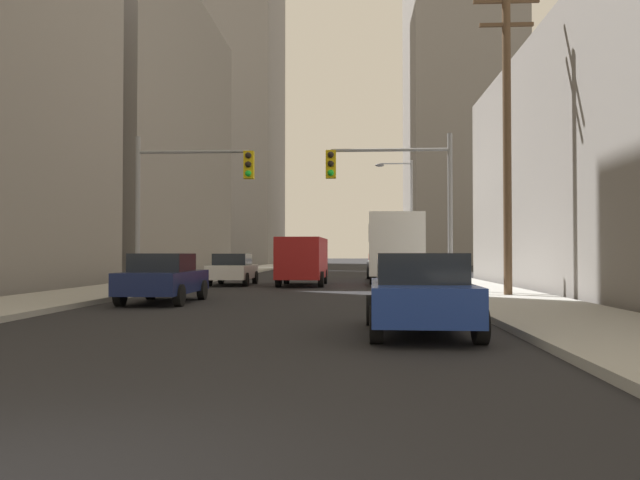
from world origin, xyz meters
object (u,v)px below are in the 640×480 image
at_px(sedan_white, 233,269).
at_px(sedan_blue, 420,293).
at_px(traffic_signal_near_left, 189,186).
at_px(traffic_signal_near_right, 395,185).
at_px(cargo_van_red, 303,258).
at_px(city_bus, 393,246).
at_px(sedan_navy, 164,278).

bearing_deg(sedan_white, sedan_blue, -68.45).
relative_size(sedan_blue, traffic_signal_near_left, 0.71).
bearing_deg(traffic_signal_near_left, traffic_signal_near_right, 0.00).
xyz_separation_m(sedan_blue, traffic_signal_near_left, (-7.52, 11.47, 3.31)).
distance_m(cargo_van_red, traffic_signal_near_left, 7.86).
bearing_deg(traffic_signal_near_left, city_bus, 50.47).
height_order(cargo_van_red, sedan_white, cargo_van_red).
bearing_deg(city_bus, cargo_van_red, -139.44).
bearing_deg(traffic_signal_near_right, cargo_van_red, 122.38).
bearing_deg(traffic_signal_near_right, traffic_signal_near_left, -180.00).
distance_m(traffic_signal_near_left, traffic_signal_near_right, 7.82).
xyz_separation_m(sedan_blue, sedan_navy, (-7.09, 7.05, 0.00)).
height_order(city_bus, sedan_blue, city_bus).
xyz_separation_m(sedan_blue, traffic_signal_near_right, (0.29, 11.47, 3.31)).
height_order(city_bus, sedan_navy, city_bus).
distance_m(sedan_blue, sedan_navy, 10.00).
bearing_deg(cargo_van_red, sedan_navy, -107.71).
bearing_deg(traffic_signal_near_left, sedan_blue, -56.73).
xyz_separation_m(city_bus, cargo_van_red, (-4.53, -3.88, -0.64)).
xyz_separation_m(sedan_navy, traffic_signal_near_right, (7.38, 4.42, 3.31)).
xyz_separation_m(sedan_navy, traffic_signal_near_left, (-0.43, 4.42, 3.31)).
relative_size(sedan_navy, traffic_signal_near_left, 0.70).
xyz_separation_m(city_bus, sedan_white, (-7.95, -3.65, -1.16)).
height_order(city_bus, traffic_signal_near_right, traffic_signal_near_right).
distance_m(sedan_navy, sedan_white, 10.92).
xyz_separation_m(city_bus, traffic_signal_near_right, (-0.56, -10.15, 2.16)).
relative_size(cargo_van_red, traffic_signal_near_right, 0.88).
xyz_separation_m(sedan_blue, sedan_white, (-7.09, 17.97, 0.00)).
bearing_deg(sedan_white, cargo_van_red, -3.91).
height_order(sedan_white, traffic_signal_near_left, traffic_signal_near_left).
bearing_deg(sedan_blue, cargo_van_red, 101.73).
bearing_deg(city_bus, sedan_navy, -118.61).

